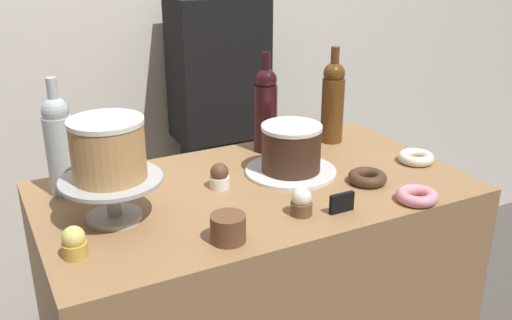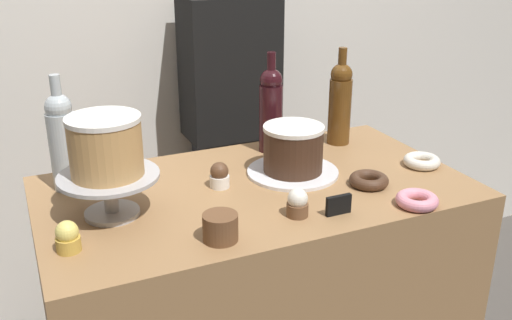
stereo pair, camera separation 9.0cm
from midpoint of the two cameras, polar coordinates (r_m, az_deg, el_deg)
back_wall at (r=2.38m, az=-8.08°, el=13.56°), size 6.00×0.05×2.60m
cake_stand_pedestal at (r=1.49m, az=-12.52°, el=-2.64°), size 0.25×0.25×0.11m
white_layer_cake at (r=1.45m, az=-12.88°, el=1.35°), size 0.18×0.18×0.15m
silver_serving_platter at (r=1.74m, az=5.10°, el=-1.19°), size 0.27×0.27×0.01m
chocolate_round_cake at (r=1.71m, az=5.19°, el=1.12°), size 0.18×0.18×0.14m
wine_bottle_clear at (r=1.65m, az=-17.03°, el=1.89°), size 0.08×0.08×0.33m
wine_bottle_dark_red at (r=1.87m, az=2.85°, el=5.08°), size 0.08×0.08×0.33m
wine_bottle_amber at (r=1.96m, az=9.57°, el=5.64°), size 0.08×0.08×0.33m
cupcake_chocolate at (r=1.63m, az=-2.04°, el=-1.56°), size 0.06×0.06×0.07m
cupcake_lemon at (r=1.37m, az=-16.25°, el=-7.32°), size 0.06×0.06×0.07m
cupcake_vanilla at (r=1.48m, az=5.85°, el=-4.28°), size 0.06×0.06×0.07m
donut_chocolate at (r=1.69m, az=12.54°, el=-1.97°), size 0.11×0.11×0.03m
donut_sugar at (r=1.87m, az=17.32°, el=-0.11°), size 0.11×0.11×0.03m
donut_pink at (r=1.60m, az=17.11°, el=-3.81°), size 0.11×0.11×0.03m
cookie_stack at (r=1.36m, az=-1.63°, el=-6.66°), size 0.08×0.08×0.07m
price_sign_chalkboard at (r=1.50m, az=9.82°, el=-4.40°), size 0.07×0.01×0.05m
barista_figure at (r=2.37m, az=-1.40°, el=2.26°), size 0.36×0.22×1.60m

